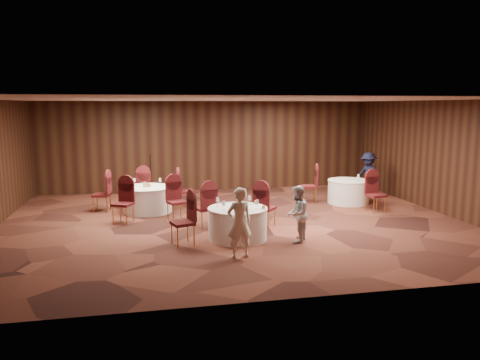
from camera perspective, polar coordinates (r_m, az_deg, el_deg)
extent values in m
plane|color=black|center=(12.35, -0.73, -5.22)|extent=(12.00, 12.00, 0.00)
plane|color=silver|center=(11.97, -0.76, 9.79)|extent=(12.00, 12.00, 0.00)
plane|color=black|center=(16.97, -3.92, 4.16)|extent=(12.00, 0.00, 12.00)
plane|color=black|center=(7.27, 6.70, -2.51)|extent=(12.00, 0.00, 12.00)
plane|color=black|center=(14.43, 23.38, 2.57)|extent=(0.00, 10.00, 10.00)
cylinder|color=white|center=(10.78, -0.30, -5.38)|extent=(1.34, 1.34, 0.72)
cylinder|color=white|center=(10.69, -0.30, -3.49)|extent=(1.37, 1.37, 0.03)
cylinder|color=white|center=(13.75, -11.22, -2.38)|extent=(1.39, 1.39, 0.72)
cylinder|color=white|center=(13.69, -11.26, -0.88)|extent=(1.42, 1.42, 0.03)
cylinder|color=white|center=(15.10, 13.09, -1.42)|extent=(1.28, 1.28, 0.72)
cylinder|color=white|center=(15.04, 13.14, -0.05)|extent=(1.31, 1.31, 0.03)
cylinder|color=silver|center=(10.55, 2.09, -3.56)|extent=(0.06, 0.06, 0.01)
cylinder|color=silver|center=(10.54, 2.09, -3.25)|extent=(0.01, 0.01, 0.11)
cone|color=silver|center=(10.52, 2.09, -2.70)|extent=(0.08, 0.08, 0.10)
cylinder|color=silver|center=(10.42, -2.00, -3.73)|extent=(0.06, 0.06, 0.01)
cylinder|color=silver|center=(10.40, -2.00, -3.42)|extent=(0.01, 0.01, 0.11)
cone|color=silver|center=(10.38, -2.01, -2.85)|extent=(0.08, 0.08, 0.10)
cylinder|color=silver|center=(10.81, -2.75, -3.26)|extent=(0.06, 0.06, 0.01)
cylinder|color=silver|center=(10.80, -2.75, -2.95)|extent=(0.01, 0.01, 0.11)
cone|color=silver|center=(10.78, -2.76, -2.41)|extent=(0.08, 0.08, 0.10)
cylinder|color=silver|center=(11.02, 1.14, -3.01)|extent=(0.06, 0.06, 0.01)
cylinder|color=silver|center=(11.01, 1.14, -2.72)|extent=(0.01, 0.01, 0.11)
cone|color=silver|center=(10.99, 1.14, -2.18)|extent=(0.08, 0.08, 0.10)
cylinder|color=silver|center=(10.26, -0.02, -3.92)|extent=(0.06, 0.06, 0.01)
cylinder|color=silver|center=(10.25, -0.02, -3.61)|extent=(0.01, 0.01, 0.11)
cone|color=silver|center=(10.22, -0.02, -3.03)|extent=(0.08, 0.08, 0.10)
cylinder|color=white|center=(10.15, 0.27, -4.05)|extent=(0.15, 0.15, 0.01)
sphere|color=#9E6B33|center=(10.14, 0.27, -3.82)|extent=(0.08, 0.08, 0.08)
cylinder|color=white|center=(10.60, 2.89, -3.50)|extent=(0.15, 0.15, 0.01)
sphere|color=#9E6B33|center=(10.59, 2.89, -3.28)|extent=(0.08, 0.08, 0.08)
cylinder|color=white|center=(11.12, 1.91, -2.89)|extent=(0.15, 0.15, 0.01)
sphere|color=#9E6B33|center=(11.11, 1.91, -2.68)|extent=(0.08, 0.08, 0.08)
cylinder|color=silver|center=(13.84, -9.71, -0.65)|extent=(0.06, 0.06, 0.01)
cylinder|color=silver|center=(13.83, -9.71, -0.41)|extent=(0.01, 0.01, 0.11)
cone|color=silver|center=(13.82, -9.73, 0.02)|extent=(0.08, 0.08, 0.10)
cylinder|color=silver|center=(13.97, -12.75, -0.65)|extent=(0.06, 0.06, 0.01)
cylinder|color=silver|center=(13.96, -12.76, -0.42)|extent=(0.01, 0.01, 0.11)
cone|color=silver|center=(13.94, -12.77, 0.01)|extent=(0.08, 0.08, 0.10)
cylinder|color=silver|center=(13.24, -11.55, -1.14)|extent=(0.06, 0.06, 0.01)
cylinder|color=silver|center=(13.23, -11.56, -0.90)|extent=(0.01, 0.01, 0.11)
cone|color=silver|center=(13.21, -11.57, -0.45)|extent=(0.08, 0.08, 0.10)
cylinder|color=olive|center=(13.68, -11.27, -0.69)|extent=(0.22, 0.22, 0.06)
sphere|color=#9E6B33|center=(13.69, -11.40, -0.43)|extent=(0.07, 0.07, 0.07)
sphere|color=#9E6B33|center=(13.65, -11.11, -0.45)|extent=(0.07, 0.07, 0.07)
cylinder|color=silver|center=(14.88, 14.21, -0.12)|extent=(0.06, 0.06, 0.01)
cylinder|color=silver|center=(14.87, 14.22, 0.10)|extent=(0.01, 0.01, 0.11)
cone|color=silver|center=(14.85, 14.24, 0.50)|extent=(0.08, 0.08, 0.10)
cylinder|color=black|center=(15.71, -10.74, -2.24)|extent=(0.24, 0.24, 0.02)
cylinder|color=black|center=(15.58, -10.82, 0.45)|extent=(0.02, 0.02, 1.47)
cylinder|color=black|center=(15.54, -10.90, 3.05)|extent=(0.04, 0.12, 0.04)
imported|color=white|center=(9.41, -0.09, -5.23)|extent=(0.59, 0.44, 1.45)
imported|color=#B5B5BA|center=(10.57, 6.95, -4.14)|extent=(0.74, 0.79, 1.29)
imported|color=black|center=(16.26, 15.36, 0.63)|extent=(0.97, 1.12, 1.50)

